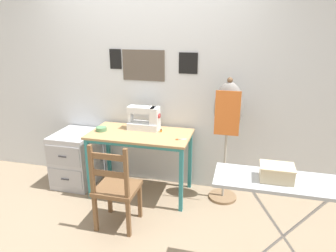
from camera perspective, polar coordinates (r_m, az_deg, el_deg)
The scene contains 12 objects.
ground_plane at distance 3.49m, azimuth -6.66°, elevation -14.83°, with size 14.00×14.00×0.00m, color gray.
wall_back at distance 3.61m, azimuth -3.64°, elevation 8.32°, with size 10.00×0.07×2.55m.
sewing_table at distance 3.42m, azimuth -5.38°, elevation -2.84°, with size 1.15×0.60×0.76m.
sewing_machine at distance 3.48m, azimuth -4.33°, elevation 1.37°, with size 0.38×0.18×0.29m.
fabric_bowl at distance 3.53m, azimuth -12.57°, elevation -0.53°, with size 0.12×0.12×0.05m.
scissors at distance 3.19m, azimuth 2.16°, elevation -2.56°, with size 0.12×0.07×0.01m.
thread_spool_near_machine at distance 3.41m, azimuth -1.31°, elevation -0.89°, with size 0.03×0.03×0.04m.
wooden_chair at distance 2.99m, azimuth -9.89°, elevation -11.64°, with size 0.40×0.38×0.90m.
filing_cabinet at distance 3.96m, azimuth -17.00°, elevation -5.86°, with size 0.47×0.58×0.67m.
dress_form at distance 3.25m, azimuth 11.29°, elevation 1.88°, with size 0.32×0.32×1.41m.
ironing_board at distance 2.28m, azimuth 22.25°, elevation -10.81°, with size 1.05×0.35×0.90m.
storage_box at distance 2.21m, azimuth 19.99°, elevation -8.36°, with size 0.23×0.17×0.11m.
Camera 1 is at (1.09, -2.71, 1.90)m, focal length 32.00 mm.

